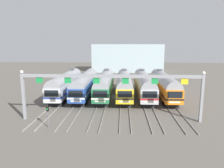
{
  "coord_description": "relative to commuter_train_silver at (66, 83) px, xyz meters",
  "views": [
    {
      "loc": [
        1.48,
        -41.58,
        10.51
      ],
      "look_at": [
        -0.55,
        1.39,
        2.35
      ],
      "focal_mm": 34.01,
      "sensor_mm": 36.0,
      "label": 1
    }
  ],
  "objects": [
    {
      "name": "commuter_train_stainless",
      "position": [
        15.69,
        0.0,
        0.0
      ],
      "size": [
        2.88,
        18.06,
        5.05
      ],
      "color": "#B2B5BA",
      "rests_on": "ground"
    },
    {
      "name": "commuter_train_green",
      "position": [
        7.84,
        0.0,
        0.0
      ],
      "size": [
        2.88,
        18.06,
        5.05
      ],
      "color": "#236B42",
      "rests_on": "ground"
    },
    {
      "name": "commuter_train_yellow",
      "position": [
        11.76,
        0.0,
        0.0
      ],
      "size": [
        2.88,
        18.06,
        5.05
      ],
      "color": "gold",
      "rests_on": "ground"
    },
    {
      "name": "maintenance_building",
      "position": [
        13.28,
        40.89,
        2.51
      ],
      "size": [
        26.37,
        10.0,
        10.39
      ],
      "primitive_type": "cube",
      "color": "#9EB2B7",
      "rests_on": "ground"
    },
    {
      "name": "commuter_train_silver",
      "position": [
        0.0,
        0.0,
        0.0
      ],
      "size": [
        2.88,
        18.06,
        5.05
      ],
      "color": "silver",
      "rests_on": "ground"
    },
    {
      "name": "commuter_train_blue",
      "position": [
        3.92,
        -0.0,
        -0.0
      ],
      "size": [
        2.88,
        18.06,
        4.77
      ],
      "color": "#284C9E",
      "rests_on": "ground"
    },
    {
      "name": "commuter_train_orange",
      "position": [
        19.61,
        0.0,
        0.0
      ],
      "size": [
        2.88,
        18.06,
        5.05
      ],
      "color": "orange",
      "rests_on": "ground"
    },
    {
      "name": "catenary_gantry",
      "position": [
        9.8,
        -13.5,
        2.64
      ],
      "size": [
        24.85,
        0.44,
        6.97
      ],
      "color": "gray",
      "rests_on": "ground"
    },
    {
      "name": "track_bed",
      "position": [
        9.8,
        17.0,
        -2.61
      ],
      "size": [
        21.11,
        70.0,
        0.15
      ],
      "color": "gray",
      "rests_on": "ground"
    },
    {
      "name": "ground_plane",
      "position": [
        9.8,
        0.0,
        -2.69
      ],
      "size": [
        160.0,
        160.0,
        0.0
      ],
      "primitive_type": "plane",
      "color": "#5B564F"
    },
    {
      "name": "yard_signal_mast",
      "position": [
        1.96,
        -16.41,
        -0.71
      ],
      "size": [
        0.28,
        0.35,
        2.83
      ],
      "color": "#59595E",
      "rests_on": "ground"
    }
  ]
}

